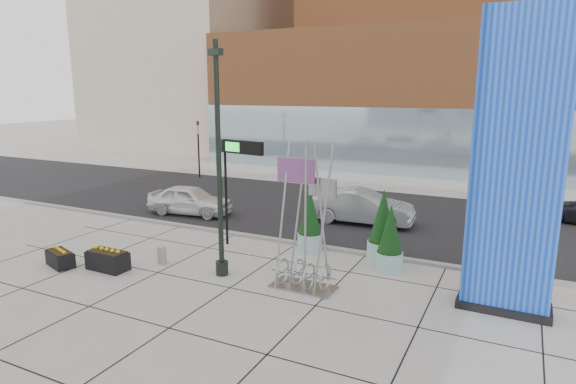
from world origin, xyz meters
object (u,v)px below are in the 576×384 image
at_px(blue_pylon, 516,171).
at_px(lamp_post, 219,184).
at_px(car_white_west, 190,200).
at_px(concrete_bollard, 162,255).
at_px(overhead_street_sign, 241,156).
at_px(public_art_sculpture, 304,251).
at_px(car_silver_mid, 362,207).

distance_m(blue_pylon, lamp_post, 9.02).
xyz_separation_m(blue_pylon, car_white_west, (-14.99, 4.87, -3.34)).
distance_m(lamp_post, car_white_west, 9.06).
xyz_separation_m(blue_pylon, concrete_bollard, (-11.48, -1.40, -3.77)).
xyz_separation_m(concrete_bollard, car_white_west, (-3.51, 6.27, 0.43)).
distance_m(blue_pylon, overhead_street_sign, 9.98).
xyz_separation_m(blue_pylon, lamp_post, (-8.87, -1.35, -0.88)).
bearing_deg(blue_pylon, lamp_post, -170.58).
bearing_deg(public_art_sculpture, car_white_west, 148.10).
height_order(blue_pylon, lamp_post, blue_pylon).
xyz_separation_m(public_art_sculpture, car_white_west, (-9.13, 6.00, -0.51)).
xyz_separation_m(public_art_sculpture, overhead_street_sign, (-3.99, 2.74, 2.48)).
height_order(car_white_west, car_silver_mid, car_silver_mid).
bearing_deg(car_white_west, car_silver_mid, -82.41).
distance_m(concrete_bollard, car_silver_mid, 9.83).
xyz_separation_m(lamp_post, public_art_sculpture, (3.02, 0.21, -1.95)).
relative_size(public_art_sculpture, concrete_bollard, 7.52).
xyz_separation_m(lamp_post, overhead_street_sign, (-0.98, 2.95, 0.53)).
bearing_deg(overhead_street_sign, concrete_bollard, -107.97).
bearing_deg(car_white_west, concrete_bollard, -157.95).
relative_size(concrete_bollard, car_silver_mid, 0.13).
height_order(lamp_post, concrete_bollard, lamp_post).
relative_size(lamp_post, car_white_west, 1.80).
relative_size(overhead_street_sign, car_silver_mid, 0.89).
bearing_deg(concrete_bollard, blue_pylon, 6.94).
height_order(concrete_bollard, car_silver_mid, car_silver_mid).
bearing_deg(public_art_sculpture, car_silver_mid, 96.28).
xyz_separation_m(concrete_bollard, overhead_street_sign, (1.63, 3.00, 3.42)).
distance_m(blue_pylon, car_silver_mid, 10.20).
xyz_separation_m(overhead_street_sign, car_white_west, (-5.14, 3.27, -2.99)).
height_order(public_art_sculpture, overhead_street_sign, public_art_sculpture).
bearing_deg(lamp_post, car_silver_mid, 74.65).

